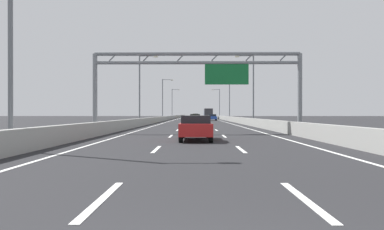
# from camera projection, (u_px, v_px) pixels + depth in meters

# --- Properties ---
(ground_plane) EXTENTS (260.00, 260.00, 0.00)m
(ground_plane) POSITION_uv_depth(u_px,v_px,m) (196.00, 119.00, 102.93)
(ground_plane) COLOR #262628
(lane_dash_left_0) EXTENTS (0.16, 3.00, 0.01)m
(lane_dash_left_0) POSITION_uv_depth(u_px,v_px,m) (102.00, 199.00, 6.45)
(lane_dash_left_0) COLOR white
(lane_dash_left_0) RESTS_ON ground_plane
(lane_dash_left_1) EXTENTS (0.16, 3.00, 0.01)m
(lane_dash_left_1) POSITION_uv_depth(u_px,v_px,m) (156.00, 149.00, 15.45)
(lane_dash_left_1) COLOR white
(lane_dash_left_1) RESTS_ON ground_plane
(lane_dash_left_2) EXTENTS (0.16, 3.00, 0.01)m
(lane_dash_left_2) POSITION_uv_depth(u_px,v_px,m) (171.00, 136.00, 24.45)
(lane_dash_left_2) COLOR white
(lane_dash_left_2) RESTS_ON ground_plane
(lane_dash_left_3) EXTENTS (0.16, 3.00, 0.01)m
(lane_dash_left_3) POSITION_uv_depth(u_px,v_px,m) (177.00, 130.00, 33.45)
(lane_dash_left_3) COLOR white
(lane_dash_left_3) RESTS_ON ground_plane
(lane_dash_left_4) EXTENTS (0.16, 3.00, 0.01)m
(lane_dash_left_4) POSITION_uv_depth(u_px,v_px,m) (181.00, 127.00, 42.45)
(lane_dash_left_4) COLOR white
(lane_dash_left_4) RESTS_ON ground_plane
(lane_dash_left_5) EXTENTS (0.16, 3.00, 0.01)m
(lane_dash_left_5) POSITION_uv_depth(u_px,v_px,m) (184.00, 124.00, 51.45)
(lane_dash_left_5) COLOR white
(lane_dash_left_5) RESTS_ON ground_plane
(lane_dash_left_6) EXTENTS (0.16, 3.00, 0.01)m
(lane_dash_left_6) POSITION_uv_depth(u_px,v_px,m) (185.00, 123.00, 60.45)
(lane_dash_left_6) COLOR white
(lane_dash_left_6) RESTS_ON ground_plane
(lane_dash_left_7) EXTENTS (0.16, 3.00, 0.01)m
(lane_dash_left_7) POSITION_uv_depth(u_px,v_px,m) (187.00, 122.00, 69.45)
(lane_dash_left_7) COLOR white
(lane_dash_left_7) RESTS_ON ground_plane
(lane_dash_left_8) EXTENTS (0.16, 3.00, 0.01)m
(lane_dash_left_8) POSITION_uv_depth(u_px,v_px,m) (188.00, 121.00, 78.45)
(lane_dash_left_8) COLOR white
(lane_dash_left_8) RESTS_ON ground_plane
(lane_dash_left_9) EXTENTS (0.16, 3.00, 0.01)m
(lane_dash_left_9) POSITION_uv_depth(u_px,v_px,m) (188.00, 120.00, 87.45)
(lane_dash_left_9) COLOR white
(lane_dash_left_9) RESTS_ON ground_plane
(lane_dash_left_10) EXTENTS (0.16, 3.00, 0.01)m
(lane_dash_left_10) POSITION_uv_depth(u_px,v_px,m) (189.00, 119.00, 96.44)
(lane_dash_left_10) COLOR white
(lane_dash_left_10) RESTS_ON ground_plane
(lane_dash_left_11) EXTENTS (0.16, 3.00, 0.01)m
(lane_dash_left_11) POSITION_uv_depth(u_px,v_px,m) (190.00, 119.00, 105.44)
(lane_dash_left_11) COLOR white
(lane_dash_left_11) RESTS_ON ground_plane
(lane_dash_left_12) EXTENTS (0.16, 3.00, 0.01)m
(lane_dash_left_12) POSITION_uv_depth(u_px,v_px,m) (190.00, 118.00, 114.44)
(lane_dash_left_12) COLOR white
(lane_dash_left_12) RESTS_ON ground_plane
(lane_dash_left_13) EXTENTS (0.16, 3.00, 0.01)m
(lane_dash_left_13) POSITION_uv_depth(u_px,v_px,m) (190.00, 118.00, 123.44)
(lane_dash_left_13) COLOR white
(lane_dash_left_13) RESTS_ON ground_plane
(lane_dash_left_14) EXTENTS (0.16, 3.00, 0.01)m
(lane_dash_left_14) POSITION_uv_depth(u_px,v_px,m) (191.00, 118.00, 132.44)
(lane_dash_left_14) COLOR white
(lane_dash_left_14) RESTS_ON ground_plane
(lane_dash_left_15) EXTENTS (0.16, 3.00, 0.01)m
(lane_dash_left_15) POSITION_uv_depth(u_px,v_px,m) (191.00, 118.00, 141.44)
(lane_dash_left_15) COLOR white
(lane_dash_left_15) RESTS_ON ground_plane
(lane_dash_left_16) EXTENTS (0.16, 3.00, 0.01)m
(lane_dash_left_16) POSITION_uv_depth(u_px,v_px,m) (191.00, 117.00, 150.44)
(lane_dash_left_16) COLOR white
(lane_dash_left_16) RESTS_ON ground_plane
(lane_dash_left_17) EXTENTS (0.16, 3.00, 0.01)m
(lane_dash_left_17) POSITION_uv_depth(u_px,v_px,m) (192.00, 117.00, 159.44)
(lane_dash_left_17) COLOR white
(lane_dash_left_17) RESTS_ON ground_plane
(lane_dash_right_0) EXTENTS (0.16, 3.00, 0.01)m
(lane_dash_right_0) POSITION_uv_depth(u_px,v_px,m) (305.00, 199.00, 6.42)
(lane_dash_right_0) COLOR white
(lane_dash_right_0) RESTS_ON ground_plane
(lane_dash_right_1) EXTENTS (0.16, 3.00, 0.01)m
(lane_dash_right_1) POSITION_uv_depth(u_px,v_px,m) (241.00, 149.00, 15.42)
(lane_dash_right_1) COLOR white
(lane_dash_right_1) RESTS_ON ground_plane
(lane_dash_right_2) EXTENTS (0.16, 3.00, 0.01)m
(lane_dash_right_2) POSITION_uv_depth(u_px,v_px,m) (224.00, 136.00, 24.41)
(lane_dash_right_2) COLOR white
(lane_dash_right_2) RESTS_ON ground_plane
(lane_dash_right_3) EXTENTS (0.16, 3.00, 0.01)m
(lane_dash_right_3) POSITION_uv_depth(u_px,v_px,m) (216.00, 130.00, 33.41)
(lane_dash_right_3) COLOR white
(lane_dash_right_3) RESTS_ON ground_plane
(lane_dash_right_4) EXTENTS (0.16, 3.00, 0.01)m
(lane_dash_right_4) POSITION_uv_depth(u_px,v_px,m) (212.00, 127.00, 42.41)
(lane_dash_right_4) COLOR white
(lane_dash_right_4) RESTS_ON ground_plane
(lane_dash_right_5) EXTENTS (0.16, 3.00, 0.01)m
(lane_dash_right_5) POSITION_uv_depth(u_px,v_px,m) (209.00, 124.00, 51.41)
(lane_dash_right_5) COLOR white
(lane_dash_right_5) RESTS_ON ground_plane
(lane_dash_right_6) EXTENTS (0.16, 3.00, 0.01)m
(lane_dash_right_6) POSITION_uv_depth(u_px,v_px,m) (207.00, 123.00, 60.41)
(lane_dash_right_6) COLOR white
(lane_dash_right_6) RESTS_ON ground_plane
(lane_dash_right_7) EXTENTS (0.16, 3.00, 0.01)m
(lane_dash_right_7) POSITION_uv_depth(u_px,v_px,m) (205.00, 122.00, 69.41)
(lane_dash_right_7) COLOR white
(lane_dash_right_7) RESTS_ON ground_plane
(lane_dash_right_8) EXTENTS (0.16, 3.00, 0.01)m
(lane_dash_right_8) POSITION_uv_depth(u_px,v_px,m) (204.00, 121.00, 78.41)
(lane_dash_right_8) COLOR white
(lane_dash_right_8) RESTS_ON ground_plane
(lane_dash_right_9) EXTENTS (0.16, 3.00, 0.01)m
(lane_dash_right_9) POSITION_uv_depth(u_px,v_px,m) (203.00, 120.00, 87.41)
(lane_dash_right_9) COLOR white
(lane_dash_right_9) RESTS_ON ground_plane
(lane_dash_right_10) EXTENTS (0.16, 3.00, 0.01)m
(lane_dash_right_10) POSITION_uv_depth(u_px,v_px,m) (203.00, 119.00, 96.41)
(lane_dash_right_10) COLOR white
(lane_dash_right_10) RESTS_ON ground_plane
(lane_dash_right_11) EXTENTS (0.16, 3.00, 0.01)m
(lane_dash_right_11) POSITION_uv_depth(u_px,v_px,m) (202.00, 119.00, 105.41)
(lane_dash_right_11) COLOR white
(lane_dash_right_11) RESTS_ON ground_plane
(lane_dash_right_12) EXTENTS (0.16, 3.00, 0.01)m
(lane_dash_right_12) POSITION_uv_depth(u_px,v_px,m) (201.00, 118.00, 114.41)
(lane_dash_right_12) COLOR white
(lane_dash_right_12) RESTS_ON ground_plane
(lane_dash_right_13) EXTENTS (0.16, 3.00, 0.01)m
(lane_dash_right_13) POSITION_uv_depth(u_px,v_px,m) (201.00, 118.00, 123.41)
(lane_dash_right_13) COLOR white
(lane_dash_right_13) RESTS_ON ground_plane
(lane_dash_right_14) EXTENTS (0.16, 3.00, 0.01)m
(lane_dash_right_14) POSITION_uv_depth(u_px,v_px,m) (201.00, 118.00, 132.41)
(lane_dash_right_14) COLOR white
(lane_dash_right_14) RESTS_ON ground_plane
(lane_dash_right_15) EXTENTS (0.16, 3.00, 0.01)m
(lane_dash_right_15) POSITION_uv_depth(u_px,v_px,m) (200.00, 118.00, 141.41)
(lane_dash_right_15) COLOR white
(lane_dash_right_15) RESTS_ON ground_plane
(lane_dash_right_16) EXTENTS (0.16, 3.00, 0.01)m
(lane_dash_right_16) POSITION_uv_depth(u_px,v_px,m) (200.00, 117.00, 150.41)
(lane_dash_right_16) COLOR white
(lane_dash_right_16) RESTS_ON ground_plane
(lane_dash_right_17) EXTENTS (0.16, 3.00, 0.01)m
(lane_dash_right_17) POSITION_uv_depth(u_px,v_px,m) (200.00, 117.00, 159.41)
(lane_dash_right_17) COLOR white
(lane_dash_right_17) RESTS_ON ground_plane
(edge_line_left) EXTENTS (0.16, 176.00, 0.01)m
(edge_line_left) POSITION_uv_depth(u_px,v_px,m) (175.00, 120.00, 90.98)
(edge_line_left) COLOR white
(edge_line_left) RESTS_ON ground_plane
(edge_line_right) EXTENTS (0.16, 176.00, 0.01)m
(edge_line_right) POSITION_uv_depth(u_px,v_px,m) (217.00, 120.00, 90.88)
(edge_line_right) COLOR white
(edge_line_right) RESTS_ON ground_plane
(barrier_left) EXTENTS (0.45, 220.00, 0.95)m
(barrier_left) POSITION_uv_depth(u_px,v_px,m) (174.00, 117.00, 112.99)
(barrier_left) COLOR #9E9E99
(barrier_left) RESTS_ON ground_plane
(barrier_right) EXTENTS (0.45, 220.00, 0.95)m
(barrier_right) POSITION_uv_depth(u_px,v_px,m) (218.00, 117.00, 112.86)
(barrier_right) COLOR #9E9E99
(barrier_right) RESTS_ON ground_plane
(sign_gantry) EXTENTS (16.33, 0.36, 6.36)m
(sign_gantry) POSITION_uv_depth(u_px,v_px,m) (201.00, 71.00, 28.23)
(sign_gantry) COLOR gray
(sign_gantry) RESTS_ON ground_plane
(streetlamp_left_near) EXTENTS (2.58, 0.28, 9.50)m
(streetlamp_left_near) POSITION_uv_depth(u_px,v_px,m) (16.00, 19.00, 14.80)
(streetlamp_left_near) COLOR slate
(streetlamp_left_near) RESTS_ON ground_plane
(streetlamp_right_near) EXTENTS (2.58, 0.28, 9.50)m
(streetlamp_right_near) POSITION_uv_depth(u_px,v_px,m) (383.00, 18.00, 14.66)
(streetlamp_right_near) COLOR slate
(streetlamp_right_near) RESTS_ON ground_plane
(streetlamp_left_mid) EXTENTS (2.58, 0.28, 9.50)m
(streetlamp_left_mid) POSITION_uv_depth(u_px,v_px,m) (141.00, 85.00, 49.05)
(streetlamp_left_mid) COLOR slate
(streetlamp_left_mid) RESTS_ON ground_plane
(streetlamp_right_mid) EXTENTS (2.58, 0.28, 9.50)m
(streetlamp_right_mid) POSITION_uv_depth(u_px,v_px,m) (252.00, 85.00, 48.92)
(streetlamp_right_mid) COLOR slate
(streetlamp_right_mid) RESTS_ON ground_plane
(streetlamp_left_far) EXTENTS (2.58, 0.28, 9.50)m
(streetlamp_left_far) POSITION_uv_depth(u_px,v_px,m) (164.00, 97.00, 83.31)
(streetlamp_left_far) COLOR slate
(streetlamp_left_far) RESTS_ON ground_plane
(streetlamp_right_far) EXTENTS (2.58, 0.28, 9.50)m
(streetlamp_right_far) POSITION_uv_depth(u_px,v_px,m) (228.00, 97.00, 83.17)
(streetlamp_right_far) COLOR slate
(streetlamp_right_far) RESTS_ON ground_plane
(streetlamp_left_distant) EXTENTS (2.58, 0.28, 9.50)m
(streetlamp_left_distant) POSITION_uv_depth(u_px,v_px,m) (173.00, 102.00, 117.57)
(streetlamp_left_distant) COLOR slate
(streetlamp_left_distant) RESTS_ON ground_plane
(streetlamp_right_distant) EXTENTS (2.58, 0.28, 9.50)m
(streetlamp_right_distant) POSITION_uv_depth(u_px,v_px,m) (219.00, 102.00, 117.43)
(streetlamp_right_distant) COLOR slate
(streetlamp_right_distant) RESTS_ON ground_plane
(green_car) EXTENTS (1.74, 4.12, 1.47)m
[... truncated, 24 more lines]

